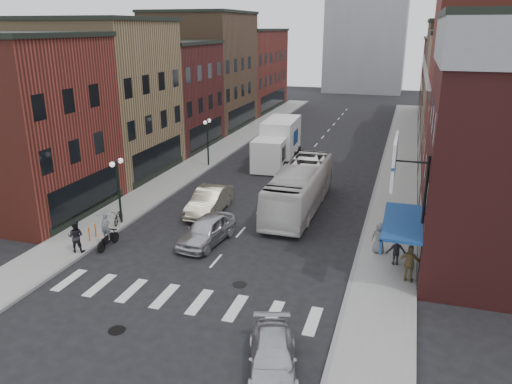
% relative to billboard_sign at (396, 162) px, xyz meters
% --- Properties ---
extents(ground, '(160.00, 160.00, 0.00)m').
position_rel_billboard_sign_xyz_m(ground, '(-8.59, -0.50, -6.13)').
color(ground, black).
rests_on(ground, ground).
extents(sidewalk_left, '(3.00, 74.00, 0.15)m').
position_rel_billboard_sign_xyz_m(sidewalk_left, '(-17.09, 21.50, -6.06)').
color(sidewalk_left, gray).
rests_on(sidewalk_left, ground).
extents(sidewalk_right, '(3.00, 74.00, 0.15)m').
position_rel_billboard_sign_xyz_m(sidewalk_right, '(-0.09, 21.50, -6.06)').
color(sidewalk_right, gray).
rests_on(sidewalk_right, ground).
extents(curb_left, '(0.20, 74.00, 0.16)m').
position_rel_billboard_sign_xyz_m(curb_left, '(-15.59, 21.50, -6.13)').
color(curb_left, gray).
rests_on(curb_left, ground).
extents(curb_right, '(0.20, 74.00, 0.16)m').
position_rel_billboard_sign_xyz_m(curb_right, '(-1.59, 21.50, -6.13)').
color(curb_right, gray).
rests_on(curb_right, ground).
extents(crosswalk_stripes, '(12.00, 2.20, 0.01)m').
position_rel_billboard_sign_xyz_m(crosswalk_stripes, '(-8.59, -3.50, -6.13)').
color(crosswalk_stripes, silver).
rests_on(crosswalk_stripes, ground).
extents(bldg_left_near, '(10.30, 9.20, 11.30)m').
position_rel_billboard_sign_xyz_m(bldg_left_near, '(-23.58, 4.00, -0.48)').
color(bldg_left_near, maroon).
rests_on(bldg_left_near, ground).
extents(bldg_left_mid_a, '(10.30, 10.20, 12.30)m').
position_rel_billboard_sign_xyz_m(bldg_left_mid_a, '(-23.58, 13.50, 0.02)').
color(bldg_left_mid_a, olive).
rests_on(bldg_left_mid_a, ground).
extents(bldg_left_mid_b, '(10.30, 10.20, 10.30)m').
position_rel_billboard_sign_xyz_m(bldg_left_mid_b, '(-23.58, 23.50, -0.98)').
color(bldg_left_mid_b, '#4B1B1A').
rests_on(bldg_left_mid_b, ground).
extents(bldg_left_far_a, '(10.30, 12.20, 13.30)m').
position_rel_billboard_sign_xyz_m(bldg_left_far_a, '(-23.58, 34.50, 0.52)').
color(bldg_left_far_a, brown).
rests_on(bldg_left_far_a, ground).
extents(bldg_left_far_b, '(10.30, 16.20, 11.30)m').
position_rel_billboard_sign_xyz_m(bldg_left_far_b, '(-23.58, 48.50, -0.48)').
color(bldg_left_far_b, maroon).
rests_on(bldg_left_far_b, ground).
extents(bldg_right_mid_a, '(10.30, 10.20, 14.30)m').
position_rel_billboard_sign_xyz_m(bldg_right_mid_a, '(6.41, 13.50, 1.02)').
color(bldg_right_mid_a, maroon).
rests_on(bldg_right_mid_a, ground).
extents(bldg_right_mid_b, '(10.30, 10.20, 11.30)m').
position_rel_billboard_sign_xyz_m(bldg_right_mid_b, '(6.41, 23.50, -0.48)').
color(bldg_right_mid_b, olive).
rests_on(bldg_right_mid_b, ground).
extents(bldg_right_far_a, '(10.30, 12.20, 12.30)m').
position_rel_billboard_sign_xyz_m(bldg_right_far_a, '(6.41, 34.50, 0.02)').
color(bldg_right_far_a, brown).
rests_on(bldg_right_far_a, ground).
extents(bldg_right_far_b, '(10.30, 16.20, 10.30)m').
position_rel_billboard_sign_xyz_m(bldg_right_far_b, '(6.41, 48.50, -0.98)').
color(bldg_right_far_b, '#4B1B1A').
rests_on(bldg_right_far_b, ground).
extents(awning_blue, '(1.80, 5.00, 0.78)m').
position_rel_billboard_sign_xyz_m(awning_blue, '(0.34, 2.00, -3.50)').
color(awning_blue, navy).
rests_on(awning_blue, ground).
extents(billboard_sign, '(1.52, 3.00, 3.70)m').
position_rel_billboard_sign_xyz_m(billboard_sign, '(0.00, 0.00, 0.00)').
color(billboard_sign, black).
rests_on(billboard_sign, ground).
extents(streetlamp_near, '(0.32, 1.22, 4.11)m').
position_rel_billboard_sign_xyz_m(streetlamp_near, '(-15.99, 3.50, -3.22)').
color(streetlamp_near, black).
rests_on(streetlamp_near, ground).
extents(streetlamp_far, '(0.32, 1.22, 4.11)m').
position_rel_billboard_sign_xyz_m(streetlamp_far, '(-15.99, 17.50, -3.22)').
color(streetlamp_far, black).
rests_on(streetlamp_far, ground).
extents(bike_rack, '(0.08, 0.68, 0.80)m').
position_rel_billboard_sign_xyz_m(bike_rack, '(-16.19, 0.80, -5.58)').
color(bike_rack, '#D8590C').
rests_on(bike_rack, sidewalk_left).
extents(box_truck, '(2.92, 8.76, 3.77)m').
position_rel_billboard_sign_xyz_m(box_truck, '(-10.52, 20.32, -4.27)').
color(box_truck, white).
rests_on(box_truck, ground).
extents(motorcycle_rider, '(0.58, 1.97, 2.01)m').
position_rel_billboard_sign_xyz_m(motorcycle_rider, '(-14.89, 0.31, -5.19)').
color(motorcycle_rider, black).
rests_on(motorcycle_rider, ground).
extents(transit_bus, '(2.64, 10.84, 3.01)m').
position_rel_billboard_sign_xyz_m(transit_bus, '(-6.12, 9.34, -4.63)').
color(transit_bus, silver).
rests_on(transit_bus, ground).
extents(sedan_left_near, '(2.38, 4.74, 1.55)m').
position_rel_billboard_sign_xyz_m(sedan_left_near, '(-9.91, 2.50, -5.36)').
color(sedan_left_near, silver).
rests_on(sedan_left_near, ground).
extents(sedan_left_far, '(1.92, 5.04, 1.64)m').
position_rel_billboard_sign_xyz_m(sedan_left_far, '(-11.59, 6.99, -5.31)').
color(sedan_left_far, beige).
rests_on(sedan_left_far, ground).
extents(curb_car, '(2.77, 4.43, 1.20)m').
position_rel_billboard_sign_xyz_m(curb_car, '(-3.45, -7.06, -5.53)').
color(curb_car, silver).
rests_on(curb_car, ground).
extents(parked_bicycle, '(1.03, 1.75, 0.87)m').
position_rel_billboard_sign_xyz_m(parked_bicycle, '(-16.09, 3.36, -5.55)').
color(parked_bicycle, black).
rests_on(parked_bicycle, sidewalk_left).
extents(ped_left_solo, '(0.95, 0.71, 1.74)m').
position_rel_billboard_sign_xyz_m(ped_left_solo, '(-15.99, -0.89, -5.11)').
color(ped_left_solo, black).
rests_on(ped_left_solo, sidewalk_left).
extents(ped_right_a, '(1.13, 0.77, 1.59)m').
position_rel_billboard_sign_xyz_m(ped_right_a, '(0.33, 2.60, -5.19)').
color(ped_right_a, black).
rests_on(ped_right_a, sidewalk_right).
extents(ped_right_b, '(1.16, 0.75, 1.84)m').
position_rel_billboard_sign_xyz_m(ped_right_b, '(1.01, 0.92, -5.07)').
color(ped_right_b, olive).
rests_on(ped_right_b, sidewalk_right).
extents(ped_right_c, '(0.88, 0.62, 1.68)m').
position_rel_billboard_sign_xyz_m(ped_right_c, '(-0.58, 3.76, -5.14)').
color(ped_right_c, slate).
rests_on(ped_right_c, sidewalk_right).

